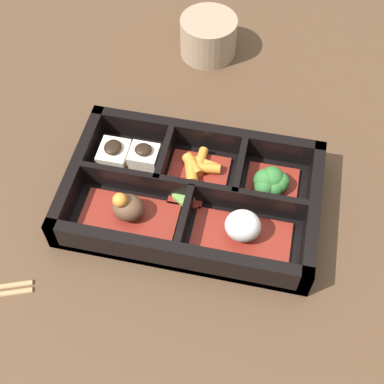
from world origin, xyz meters
name	(u,v)px	position (x,y,z in m)	size (l,w,h in m)	color
ground_plane	(192,203)	(0.00, 0.00, 0.00)	(3.00, 3.00, 0.00)	#4C3523
bento_base	(192,201)	(0.00, 0.00, 0.01)	(0.30, 0.19, 0.01)	black
bento_rim	(192,192)	(0.00, 0.00, 0.02)	(0.30, 0.19, 0.04)	black
bowl_rice	(242,230)	(-0.07, 0.04, 0.03)	(0.12, 0.06, 0.05)	maroon
bowl_stew	(128,211)	(0.07, 0.04, 0.02)	(0.12, 0.06, 0.05)	maroon
bowl_greens	(272,183)	(-0.09, -0.03, 0.03)	(0.06, 0.06, 0.04)	maroon
bowl_carrots	(199,170)	(0.00, -0.04, 0.02)	(0.07, 0.06, 0.02)	maroon
bowl_tofu	(129,156)	(0.09, -0.04, 0.02)	(0.08, 0.06, 0.04)	maroon
bowl_pickles	(184,196)	(0.01, 0.00, 0.02)	(0.04, 0.03, 0.01)	maroon
tea_cup	(208,36)	(0.03, -0.28, 0.03)	(0.08, 0.08, 0.06)	gray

